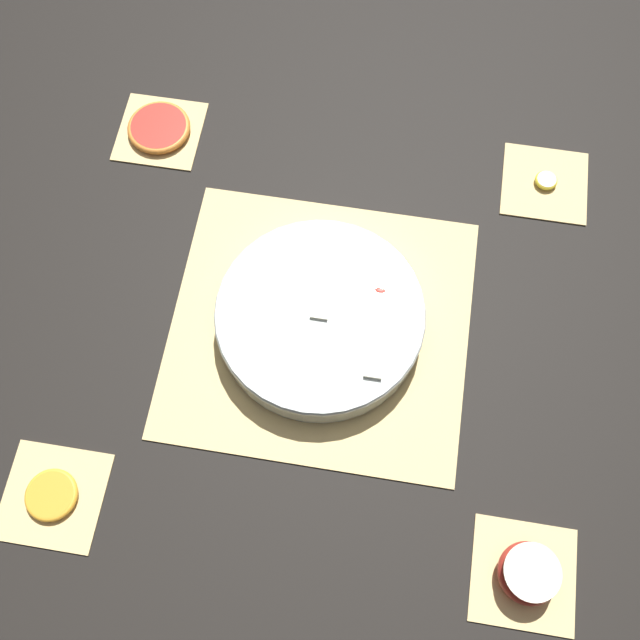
{
  "coord_description": "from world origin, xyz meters",
  "views": [
    {
      "loc": [
        -0.07,
        0.41,
        1.03
      ],
      "look_at": [
        0.0,
        0.0,
        0.03
      ],
      "focal_mm": 42.0,
      "sensor_mm": 36.0,
      "label": 1
    }
  ],
  "objects_px": {
    "apple_half": "(529,573)",
    "grapefruit_slice": "(159,128)",
    "orange_slice_whole": "(51,495)",
    "banana_coin_single": "(546,180)",
    "fruit_salad_bowl": "(320,317)"
  },
  "relations": [
    {
      "from": "apple_half",
      "to": "orange_slice_whole",
      "type": "relative_size",
      "value": 1.11
    },
    {
      "from": "apple_half",
      "to": "grapefruit_slice",
      "type": "bearing_deg",
      "value": -43.59
    },
    {
      "from": "banana_coin_single",
      "to": "orange_slice_whole",
      "type": "bearing_deg",
      "value": 43.59
    },
    {
      "from": "orange_slice_whole",
      "to": "banana_coin_single",
      "type": "height_order",
      "value": "orange_slice_whole"
    },
    {
      "from": "apple_half",
      "to": "grapefruit_slice",
      "type": "xyz_separation_m",
      "value": [
        0.64,
        -0.61,
        -0.02
      ]
    },
    {
      "from": "fruit_salad_bowl",
      "to": "grapefruit_slice",
      "type": "distance_m",
      "value": 0.44
    },
    {
      "from": "banana_coin_single",
      "to": "grapefruit_slice",
      "type": "height_order",
      "value": "grapefruit_slice"
    },
    {
      "from": "apple_half",
      "to": "banana_coin_single",
      "type": "height_order",
      "value": "apple_half"
    },
    {
      "from": "fruit_salad_bowl",
      "to": "apple_half",
      "type": "xyz_separation_m",
      "value": [
        -0.32,
        0.3,
        -0.01
      ]
    },
    {
      "from": "banana_coin_single",
      "to": "grapefruit_slice",
      "type": "distance_m",
      "value": 0.64
    },
    {
      "from": "fruit_salad_bowl",
      "to": "grapefruit_slice",
      "type": "xyz_separation_m",
      "value": [
        0.32,
        -0.3,
        -0.02
      ]
    },
    {
      "from": "apple_half",
      "to": "grapefruit_slice",
      "type": "height_order",
      "value": "apple_half"
    },
    {
      "from": "orange_slice_whole",
      "to": "fruit_salad_bowl",
      "type": "bearing_deg",
      "value": -136.34
    },
    {
      "from": "fruit_salad_bowl",
      "to": "grapefruit_slice",
      "type": "relative_size",
      "value": 2.91
    },
    {
      "from": "fruit_salad_bowl",
      "to": "banana_coin_single",
      "type": "xyz_separation_m",
      "value": [
        -0.32,
        -0.3,
        -0.03
      ]
    }
  ]
}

